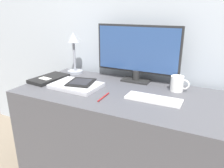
# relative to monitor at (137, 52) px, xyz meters

# --- Properties ---
(wall_back) EXTENTS (3.60, 0.05, 2.40)m
(wall_back) POSITION_rel_monitor_xyz_m (0.03, 0.15, 0.27)
(wall_back) COLOR #B2BCC6
(wall_back) RESTS_ON ground_plane
(desk) EXTENTS (1.41, 0.63, 0.72)m
(desk) POSITION_rel_monitor_xyz_m (0.03, -0.25, -0.57)
(desk) COLOR #4C4C51
(desk) RESTS_ON ground_plane
(monitor) EXTENTS (0.60, 0.11, 0.40)m
(monitor) POSITION_rel_monitor_xyz_m (0.00, 0.00, 0.00)
(monitor) COLOR #262626
(monitor) RESTS_ON desk
(keyboard) EXTENTS (0.32, 0.11, 0.01)m
(keyboard) POSITION_rel_monitor_xyz_m (0.21, -0.28, -0.21)
(keyboard) COLOR silver
(keyboard) RESTS_ON desk
(laptop) EXTENTS (0.32, 0.23, 0.02)m
(laptop) POSITION_rel_monitor_xyz_m (-0.31, -0.30, -0.20)
(laptop) COLOR #BCBCC1
(laptop) RESTS_ON desk
(ereader) EXTENTS (0.19, 0.21, 0.01)m
(ereader) POSITION_rel_monitor_xyz_m (-0.29, -0.27, -0.18)
(ereader) COLOR black
(ereader) RESTS_ON laptop
(desk_lamp) EXTENTS (0.12, 0.12, 0.33)m
(desk_lamp) POSITION_rel_monitor_xyz_m (-0.52, -0.02, -0.01)
(desk_lamp) COLOR #999EA8
(desk_lamp) RESTS_ON desk
(notebook) EXTENTS (0.19, 0.30, 0.02)m
(notebook) POSITION_rel_monitor_xyz_m (-0.58, -0.26, -0.20)
(notebook) COLOR black
(notebook) RESTS_ON desk
(coffee_mug) EXTENTS (0.12, 0.08, 0.10)m
(coffee_mug) POSITION_rel_monitor_xyz_m (0.30, -0.07, -0.16)
(coffee_mug) COLOR white
(coffee_mug) RESTS_ON desk
(pen) EXTENTS (0.01, 0.14, 0.01)m
(pen) POSITION_rel_monitor_xyz_m (-0.06, -0.38, -0.21)
(pen) COLOR maroon
(pen) RESTS_ON desk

